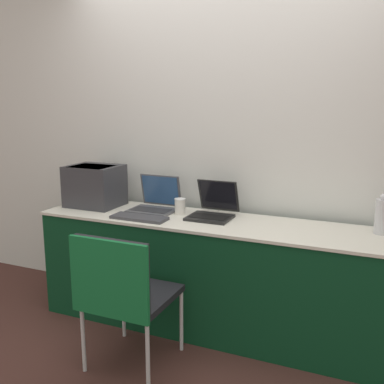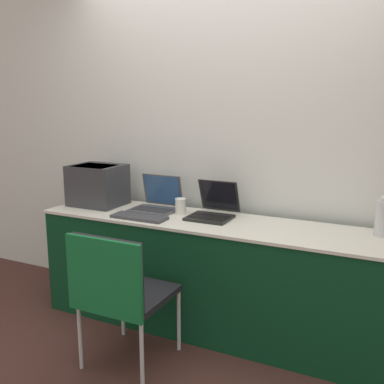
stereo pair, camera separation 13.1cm
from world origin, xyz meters
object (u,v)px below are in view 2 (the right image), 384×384
at_px(external_keyboard, 139,217).
at_px(chair, 118,287).
at_px(laptop_left, 156,203).
at_px(laptop_right, 213,209).
at_px(metal_pitcher, 383,218).
at_px(printer, 98,183).
at_px(coffee_cup, 181,206).

distance_m(external_keyboard, chair, 0.63).
distance_m(laptop_left, laptop_right, 0.46).
bearing_deg(external_keyboard, metal_pitcher, 11.03).
height_order(laptop_right, chair, laptop_right).
distance_m(laptop_left, chair, 0.88).
bearing_deg(laptop_right, printer, -176.94).
bearing_deg(printer, external_keyboard, -22.40).
distance_m(coffee_cup, chair, 0.84).
height_order(printer, coffee_cup, printer).
bearing_deg(printer, laptop_left, 5.97).
bearing_deg(coffee_cup, laptop_left, 173.57).
xyz_separation_m(printer, metal_pitcher, (2.05, 0.09, -0.05)).
xyz_separation_m(external_keyboard, coffee_cup, (0.20, 0.24, 0.05)).
relative_size(printer, coffee_cup, 3.41).
distance_m(laptop_right, coffee_cup, 0.24).
xyz_separation_m(external_keyboard, chair, (0.19, -0.54, -0.27)).
distance_m(printer, laptop_right, 0.96).
height_order(laptop_left, laptop_right, laptop_left).
distance_m(laptop_right, chair, 0.90).
relative_size(external_keyboard, coffee_cup, 3.48).
height_order(printer, external_keyboard, printer).
bearing_deg(coffee_cup, laptop_right, 5.52).
distance_m(printer, laptop_left, 0.51).
bearing_deg(metal_pitcher, chair, -148.17).
bearing_deg(external_keyboard, coffee_cup, 50.39).
height_order(laptop_left, coffee_cup, laptop_left).
height_order(external_keyboard, chair, chair).
distance_m(external_keyboard, coffee_cup, 0.31).
xyz_separation_m(printer, laptop_left, (0.50, 0.05, -0.11)).
bearing_deg(chair, coffee_cup, 89.27).
xyz_separation_m(coffee_cup, chair, (-0.01, -0.78, -0.31)).
distance_m(printer, metal_pitcher, 2.05).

